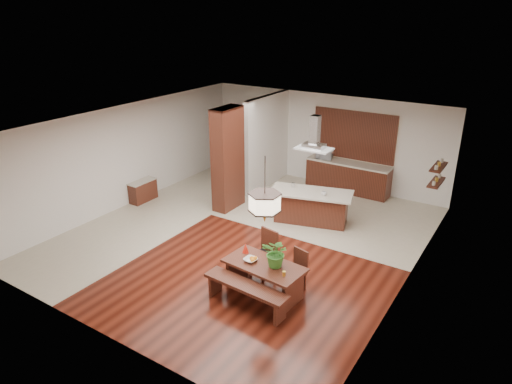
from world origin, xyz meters
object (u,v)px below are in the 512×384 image
Objects in this scene: dining_bench at (246,296)px; microwave at (324,154)px; dining_chair_right at (295,271)px; island_cup at (324,194)px; foliage_plant at (277,253)px; dining_chair_left at (263,255)px; kitchen_island at (311,206)px; hallway_console at (143,191)px; pendant_lantern at (265,190)px; dining_table at (264,272)px; fruit_bowl at (251,260)px; range_hood at (315,133)px.

microwave reaches higher than dining_bench.
dining_chair_right is 6.47× the size of island_cup.
dining_chair_left is at bearing 142.08° from foliage_plant.
hallway_console is at bearing -179.36° from kitchen_island.
pendant_lantern is at bearing -167.46° from foliage_plant.
foliage_plant reaches higher than kitchen_island.
microwave reaches higher than dining_table.
dining_chair_right is at bearing 6.22° from dining_chair_left.
dining_chair_right is 0.66× the size of pendant_lantern.
kitchen_island is at bearing 105.15° from foliage_plant.
kitchen_island is at bearing 101.06° from pendant_lantern.
fruit_bowl is 0.29× the size of range_hood.
dining_table is 1.75m from pendant_lantern.
pendant_lantern is (0.05, 0.58, 1.99)m from dining_bench.
microwave is (-1.76, 6.00, 0.12)m from foliage_plant.
dining_chair_right reaches higher than fruit_bowl.
dining_chair_left is at bearing -91.24° from island_cup.
microwave is (4.00, 3.96, 0.77)m from hallway_console.
kitchen_island is 0.63m from island_cup.
dining_table is 0.36m from fruit_bowl.
foliage_plant is (0.25, 0.05, 0.48)m from dining_table.
dining_chair_right is 1.92m from pendant_lantern.
range_hood is at bearing 96.33° from fruit_bowl.
foliage_plant is 0.66× the size of range_hood.
island_cup is 0.27× the size of microwave.
microwave is at bearing 104.05° from pendant_lantern.
foliage_plant is 1.19× the size of microwave.
microwave is at bearing 113.15° from dining_chair_left.
range_hood is at bearing 16.05° from hallway_console.
foliage_plant is at bearing 11.42° from fruit_bowl.
dining_table is (5.52, -2.09, 0.18)m from hallway_console.
island_cup is (-0.29, 3.39, 0.45)m from dining_table.
microwave is (-1.22, 2.66, 0.15)m from island_cup.
dining_chair_right is at bearing -84.98° from kitchen_island.
pendant_lantern is at bearing -44.49° from dining_chair_left.
kitchen_island reaches higher than fruit_bowl.
range_hood reaches higher than island_cup.
range_hood is (4.83, 1.39, 2.15)m from hallway_console.
dining_bench is at bearing -95.10° from pendant_lantern.
island_cup reaches higher than hallway_console.
island_cup is 2.93m from microwave.
range_hood is at bearing 166.51° from island_cup.
fruit_bowl is 6.24m from microwave.
dining_bench is 0.77× the size of kitchen_island.
range_hood is (-0.93, 3.43, 1.50)m from foliage_plant.
kitchen_island is (-0.63, 4.06, 0.20)m from dining_bench.
dining_table is at bearing 10.45° from fruit_bowl.
dining_chair_right is at bearing 34.69° from fruit_bowl.
pendant_lantern is at bearing -89.06° from microwave.
fruit_bowl is 3.45m from island_cup.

